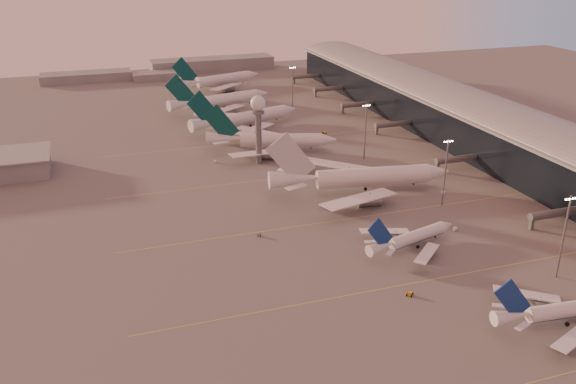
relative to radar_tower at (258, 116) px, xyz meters
name	(u,v)px	position (x,y,z in m)	size (l,w,h in m)	color
ground	(371,314)	(-5.00, -120.00, -20.95)	(700.00, 700.00, 0.00)	#5A5757
taxiway_markings	(378,213)	(25.00, -64.00, -20.94)	(180.00, 185.25, 0.02)	gold
terminal	(479,124)	(102.88, -9.91, -10.43)	(57.00, 362.00, 23.04)	black
radar_tower	(258,116)	(0.00, 0.00, 0.00)	(6.40, 6.40, 31.10)	#5B5E63
mast_a	(564,233)	(53.00, -120.00, -7.21)	(3.60, 0.56, 25.00)	#5B5E63
mast_b	(446,170)	(50.00, -65.00, -7.21)	(3.60, 0.56, 25.00)	#5B5E63
mast_c	(365,129)	(45.00, -10.00, -7.21)	(3.60, 0.56, 25.00)	#5B5E63
mast_d	(293,86)	(43.00, 80.00, -7.21)	(3.60, 0.56, 25.00)	#5B5E63
distant_horizon	(177,68)	(-2.38, 205.14, -17.06)	(165.00, 37.50, 9.00)	slate
narrowbody_near	(560,313)	(37.33, -138.77, -17.94)	(38.02, 30.24, 14.86)	silver
narrowbody_mid	(412,240)	(22.80, -90.93, -18.09)	(35.30, 27.79, 14.11)	silver
widebody_white	(361,181)	(27.64, -43.87, -16.61)	(70.84, 56.35, 25.04)	silver
greentail_a	(272,143)	(10.21, 13.91, -17.09)	(57.86, 45.96, 21.82)	silver
greentail_b	(246,121)	(8.74, 52.91, -16.85)	(62.03, 49.35, 23.23)	silver
greentail_c	(221,103)	(4.81, 94.13, -16.85)	(62.53, 49.85, 23.22)	silver
greentail_d	(219,82)	(15.76, 148.21, -16.85)	(61.37, 48.73, 23.20)	silver
gsv_tug_mid	(410,294)	(8.63, -115.51, -20.42)	(4.07, 4.06, 1.03)	gold
gsv_truck_b	(456,227)	(43.10, -84.69, -19.76)	(6.02, 2.82, 2.34)	silver
gsv_truck_c	(260,233)	(-19.51, -67.73, -19.83)	(5.01, 5.40, 2.19)	slate
gsv_catering_b	(444,188)	(56.46, -55.86, -18.67)	(5.77, 3.09, 4.56)	silver
gsv_truck_d	(215,160)	(-17.79, 6.93, -19.95)	(3.35, 5.16, 1.96)	silver
gsv_tug_hangar	(324,133)	(42.94, 31.33, -20.36)	(4.33, 3.00, 1.14)	gold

